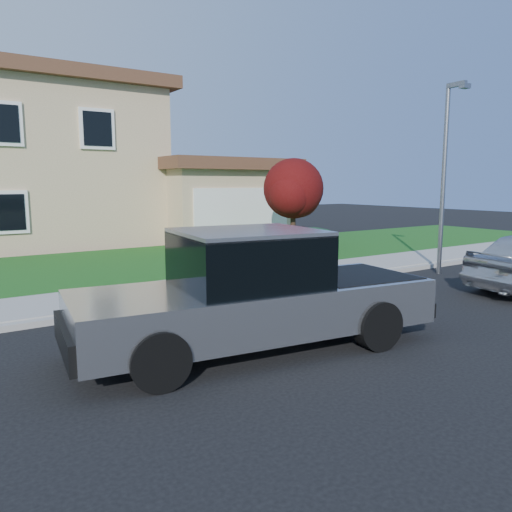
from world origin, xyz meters
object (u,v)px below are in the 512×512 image
at_px(pickup_truck, 255,294).
at_px(street_lamp, 446,168).
at_px(trash_bin, 310,251).
at_px(woman, 281,274).
at_px(ornamental_tree, 294,191).

xyz_separation_m(pickup_truck, street_lamp, (8.09, 2.43, 2.14)).
relative_size(trash_bin, street_lamp, 0.23).
height_order(pickup_truck, woman, pickup_truck).
bearing_deg(street_lamp, ornamental_tree, 99.42).
bearing_deg(pickup_truck, woman, 48.84).
bearing_deg(street_lamp, woman, -166.91).
xyz_separation_m(ornamental_tree, street_lamp, (0.61, -6.06, 0.73)).
bearing_deg(trash_bin, street_lamp, -6.91).
xyz_separation_m(pickup_truck, trash_bin, (4.43, 3.92, -0.11)).
bearing_deg(trash_bin, ornamental_tree, 71.44).
bearing_deg(ornamental_tree, trash_bin, -123.79).
relative_size(woman, street_lamp, 0.34).
relative_size(ornamental_tree, trash_bin, 2.78).
bearing_deg(woman, pickup_truck, 42.94).
distance_m(woman, street_lamp, 7.01).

